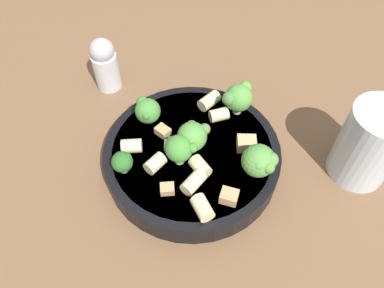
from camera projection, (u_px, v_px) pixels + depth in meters
name	position (u px, v px, depth m)	size (l,w,h in m)	color
ground_plane	(192.00, 164.00, 0.50)	(2.00, 2.00, 0.00)	brown
pasta_bowl	(192.00, 155.00, 0.48)	(0.23, 0.23, 0.03)	black
broccoli_floret_0	(123.00, 161.00, 0.44)	(0.03, 0.03, 0.03)	#93B766
broccoli_floret_1	(195.00, 134.00, 0.46)	(0.04, 0.04, 0.04)	#93B766
broccoli_floret_2	(179.00, 148.00, 0.44)	(0.03, 0.03, 0.04)	#9EC175
broccoli_floret_3	(260.00, 161.00, 0.43)	(0.04, 0.04, 0.05)	#9EC175
broccoli_floret_4	(238.00, 97.00, 0.49)	(0.04, 0.04, 0.05)	#9EC175
broccoli_floret_5	(147.00, 111.00, 0.49)	(0.04, 0.03, 0.04)	#9EC175
rigatoni_0	(219.00, 115.00, 0.50)	(0.02, 0.02, 0.02)	beige
rigatoni_1	(209.00, 101.00, 0.51)	(0.02, 0.02, 0.03)	beige
rigatoni_2	(155.00, 163.00, 0.45)	(0.02, 0.02, 0.02)	beige
rigatoni_3	(175.00, 143.00, 0.47)	(0.02, 0.02, 0.03)	beige
rigatoni_4	(200.00, 167.00, 0.45)	(0.02, 0.02, 0.03)	beige
rigatoni_5	(132.00, 147.00, 0.46)	(0.02, 0.02, 0.02)	beige
rigatoni_6	(192.00, 182.00, 0.43)	(0.02, 0.02, 0.03)	beige
rigatoni_7	(202.00, 208.00, 0.41)	(0.02, 0.02, 0.03)	beige
chicken_chunk_0	(246.00, 144.00, 0.47)	(0.02, 0.02, 0.02)	tan
chicken_chunk_1	(167.00, 189.00, 0.43)	(0.02, 0.01, 0.01)	tan
chicken_chunk_2	(229.00, 196.00, 0.42)	(0.02, 0.02, 0.01)	tan
chicken_chunk_3	(163.00, 131.00, 0.48)	(0.02, 0.01, 0.01)	tan
drinking_glass	(367.00, 148.00, 0.46)	(0.07, 0.07, 0.11)	silver
pepper_shaker	(105.00, 64.00, 0.56)	(0.04, 0.04, 0.09)	silver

